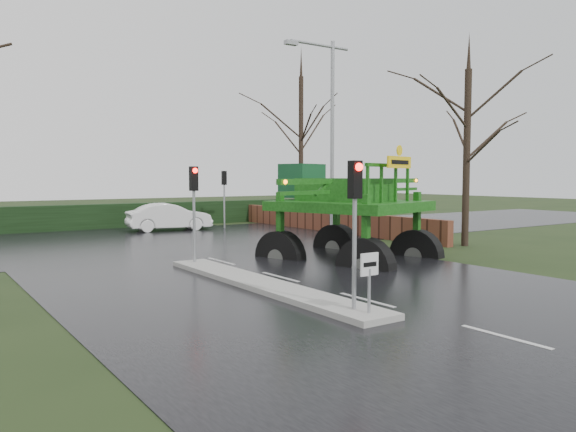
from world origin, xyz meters
TOP-DOWN VIEW (x-y plane):
  - ground at (0.00, 0.00)m, footprint 140.00×140.00m
  - road_main at (0.00, 10.00)m, footprint 14.00×80.00m
  - road_cross at (0.00, 16.00)m, footprint 80.00×12.00m
  - median_island at (-1.30, 3.00)m, footprint 1.20×10.00m
  - hedge_row at (0.00, 24.00)m, footprint 44.00×0.90m
  - brick_wall at (10.50, 16.00)m, footprint 0.40×20.00m
  - keep_left_sign at (-1.30, -1.50)m, footprint 0.50×0.07m
  - traffic_signal_near at (-1.30, -1.01)m, footprint 0.26×0.33m
  - traffic_signal_mid at (-1.30, 7.49)m, footprint 0.26×0.33m
  - traffic_signal_far at (6.50, 20.01)m, footprint 0.26×0.33m
  - street_light_right at (8.19, 12.00)m, footprint 3.85×0.30m
  - tree_right_near at (11.50, 6.00)m, footprint 5.60×5.60m
  - tree_right_far at (13.00, 21.00)m, footprint 7.00×7.00m
  - crop_sprayer at (3.34, 4.04)m, footprint 9.30×7.01m
  - white_sedan at (3.11, 20.48)m, footprint 5.02×2.30m

SIDE VIEW (x-z plane):
  - ground at x=0.00m, z-range 0.00..0.00m
  - white_sedan at x=3.11m, z-range -0.80..0.80m
  - road_main at x=0.00m, z-range -0.01..0.01m
  - road_cross at x=0.00m, z-range 0.00..0.02m
  - median_island at x=-1.30m, z-range 0.01..0.17m
  - brick_wall at x=10.50m, z-range 0.00..1.20m
  - hedge_row at x=0.00m, z-range 0.00..1.50m
  - keep_left_sign at x=-1.30m, z-range 0.38..1.73m
  - crop_sprayer at x=3.34m, z-range -0.15..5.24m
  - traffic_signal_near at x=-1.30m, z-range 0.83..4.35m
  - traffic_signal_mid at x=-1.30m, z-range 0.83..4.35m
  - traffic_signal_far at x=6.50m, z-range 0.83..4.35m
  - tree_right_near at x=11.50m, z-range 0.38..10.02m
  - street_light_right at x=8.19m, z-range 0.99..10.99m
  - tree_right_far at x=13.00m, z-range 0.47..12.52m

